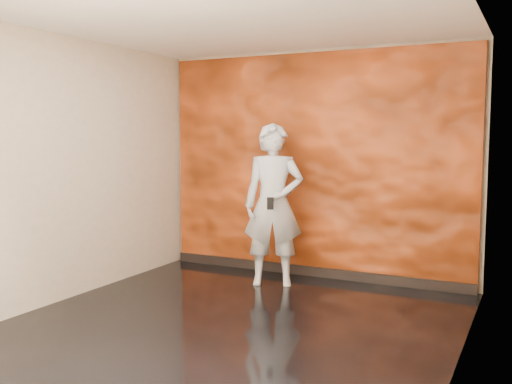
# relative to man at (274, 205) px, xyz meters

# --- Properties ---
(room) EXTENTS (4.02, 4.02, 2.81)m
(room) POSITION_rel_man_xyz_m (0.26, -1.36, 0.45)
(room) COLOR black
(room) RESTS_ON ground
(feature_wall) EXTENTS (3.90, 0.06, 2.75)m
(feature_wall) POSITION_rel_man_xyz_m (0.26, 0.60, 0.43)
(feature_wall) COLOR #E3551C
(feature_wall) RESTS_ON ground
(baseboard) EXTENTS (3.90, 0.04, 0.12)m
(baseboard) POSITION_rel_man_xyz_m (0.26, 0.56, -0.89)
(baseboard) COLOR black
(baseboard) RESTS_ON ground
(man) EXTENTS (0.81, 0.68, 1.89)m
(man) POSITION_rel_man_xyz_m (0.00, 0.00, 0.00)
(man) COLOR #A1A6B0
(man) RESTS_ON ground
(phone) EXTENTS (0.07, 0.04, 0.14)m
(phone) POSITION_rel_man_xyz_m (0.08, -0.26, 0.05)
(phone) COLOR black
(phone) RESTS_ON man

